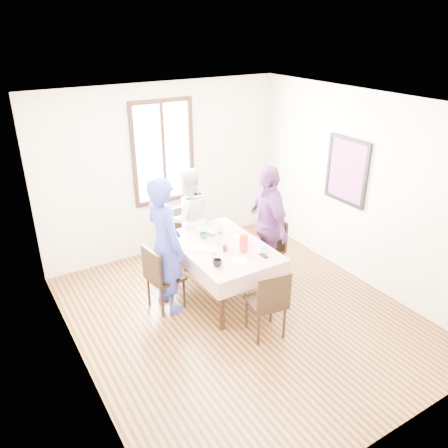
% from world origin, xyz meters
% --- Properties ---
extents(ground, '(4.50, 4.50, 0.00)m').
position_xyz_m(ground, '(0.00, 0.00, 0.00)').
color(ground, '#331E0D').
rests_on(ground, ground).
extents(back_wall, '(4.00, 0.00, 4.00)m').
position_xyz_m(back_wall, '(0.00, 2.25, 1.35)').
color(back_wall, beige).
rests_on(back_wall, ground).
extents(right_wall, '(0.00, 4.50, 4.50)m').
position_xyz_m(right_wall, '(2.00, 0.00, 1.35)').
color(right_wall, beige).
rests_on(right_wall, ground).
extents(window_frame, '(1.02, 0.06, 1.62)m').
position_xyz_m(window_frame, '(0.00, 2.23, 1.65)').
color(window_frame, black).
rests_on(window_frame, back_wall).
extents(window_pane, '(0.90, 0.02, 1.50)m').
position_xyz_m(window_pane, '(0.00, 2.24, 1.65)').
color(window_pane, white).
rests_on(window_pane, back_wall).
extents(art_poster, '(0.04, 0.76, 0.96)m').
position_xyz_m(art_poster, '(1.98, 0.30, 1.55)').
color(art_poster, red).
rests_on(art_poster, right_wall).
extents(dining_table, '(0.94, 1.46, 0.75)m').
position_xyz_m(dining_table, '(0.04, 0.56, 0.38)').
color(dining_table, black).
rests_on(dining_table, ground).
extents(tablecloth, '(1.06, 1.58, 0.01)m').
position_xyz_m(tablecloth, '(0.04, 0.56, 0.76)').
color(tablecloth, '#520E0B').
rests_on(tablecloth, dining_table).
extents(chair_left, '(0.47, 0.47, 0.91)m').
position_xyz_m(chair_left, '(-0.74, 0.69, 0.46)').
color(chair_left, black).
rests_on(chair_left, ground).
extents(chair_right, '(0.44, 0.44, 0.91)m').
position_xyz_m(chair_right, '(0.83, 0.60, 0.46)').
color(chair_right, black).
rests_on(chair_right, ground).
extents(chair_far, '(0.45, 0.45, 0.91)m').
position_xyz_m(chair_far, '(0.04, 1.56, 0.46)').
color(chair_far, black).
rests_on(chair_far, ground).
extents(chair_near, '(0.48, 0.48, 0.91)m').
position_xyz_m(chair_near, '(0.04, -0.45, 0.46)').
color(chair_near, black).
rests_on(chair_near, ground).
extents(person_left, '(0.50, 0.71, 1.82)m').
position_xyz_m(person_left, '(-0.72, 0.69, 0.91)').
color(person_left, '#2D3297').
rests_on(person_left, ground).
extents(person_far, '(0.80, 0.65, 1.58)m').
position_xyz_m(person_far, '(0.04, 1.54, 0.79)').
color(person_far, silver).
rests_on(person_far, ground).
extents(person_right, '(0.61, 1.08, 1.74)m').
position_xyz_m(person_right, '(0.81, 0.60, 0.87)').
color(person_right, '#5E3067').
rests_on(person_right, ground).
extents(mug_black, '(0.15, 0.15, 0.09)m').
position_xyz_m(mug_black, '(-0.29, 0.12, 0.81)').
color(mug_black, black).
rests_on(mug_black, tablecloth).
extents(mug_flag, '(0.14, 0.14, 0.09)m').
position_xyz_m(mug_flag, '(0.33, 0.45, 0.81)').
color(mug_flag, red).
rests_on(mug_flag, tablecloth).
extents(mug_green, '(0.12, 0.12, 0.08)m').
position_xyz_m(mug_green, '(-0.06, 0.89, 0.80)').
color(mug_green, '#0C7226').
rests_on(mug_green, tablecloth).
extents(serving_bowl, '(0.24, 0.24, 0.05)m').
position_xyz_m(serving_bowl, '(0.15, 0.95, 0.79)').
color(serving_bowl, white).
rests_on(serving_bowl, tablecloth).
extents(juice_carton, '(0.08, 0.08, 0.25)m').
position_xyz_m(juice_carton, '(0.19, 0.27, 0.89)').
color(juice_carton, red).
rests_on(juice_carton, tablecloth).
extents(butter_tub, '(0.12, 0.12, 0.06)m').
position_xyz_m(butter_tub, '(0.43, 0.13, 0.79)').
color(butter_tub, white).
rests_on(butter_tub, tablecloth).
extents(jam_jar, '(0.06, 0.06, 0.08)m').
position_xyz_m(jam_jar, '(-0.00, 0.41, 0.80)').
color(jam_jar, black).
rests_on(jam_jar, tablecloth).
extents(drinking_glass, '(0.07, 0.07, 0.10)m').
position_xyz_m(drinking_glass, '(-0.22, 0.34, 0.81)').
color(drinking_glass, silver).
rests_on(drinking_glass, tablecloth).
extents(smartphone, '(0.07, 0.15, 0.01)m').
position_xyz_m(smartphone, '(0.35, 0.03, 0.77)').
color(smartphone, black).
rests_on(smartphone, tablecloth).
extents(flower_vase, '(0.06, 0.06, 0.13)m').
position_xyz_m(flower_vase, '(0.03, 0.64, 0.83)').
color(flower_vase, silver).
rests_on(flower_vase, tablecloth).
extents(plate_left, '(0.20, 0.20, 0.01)m').
position_xyz_m(plate_left, '(-0.26, 0.63, 0.77)').
color(plate_left, white).
rests_on(plate_left, tablecloth).
extents(plate_right, '(0.20, 0.20, 0.01)m').
position_xyz_m(plate_right, '(0.38, 0.63, 0.77)').
color(plate_right, white).
rests_on(plate_right, tablecloth).
extents(plate_far, '(0.20, 0.20, 0.01)m').
position_xyz_m(plate_far, '(0.07, 1.13, 0.77)').
color(plate_far, white).
rests_on(plate_far, tablecloth).
extents(plate_near, '(0.20, 0.20, 0.01)m').
position_xyz_m(plate_near, '(0.00, 0.08, 0.77)').
color(plate_near, white).
rests_on(plate_near, tablecloth).
extents(butter_lid, '(0.12, 0.12, 0.01)m').
position_xyz_m(butter_lid, '(0.43, 0.13, 0.83)').
color(butter_lid, blue).
rests_on(butter_lid, butter_tub).
extents(flower_bunch, '(0.09, 0.09, 0.10)m').
position_xyz_m(flower_bunch, '(0.03, 0.64, 0.94)').
color(flower_bunch, yellow).
rests_on(flower_bunch, flower_vase).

